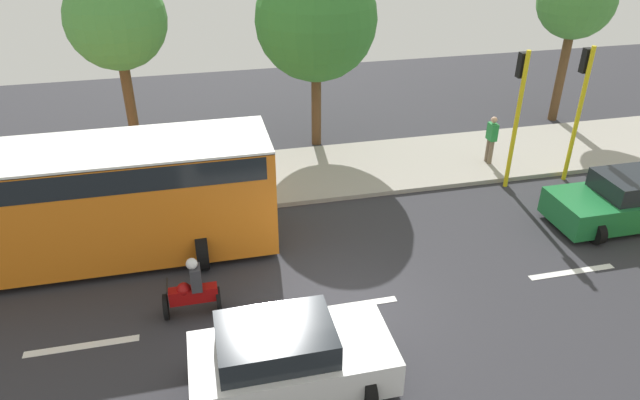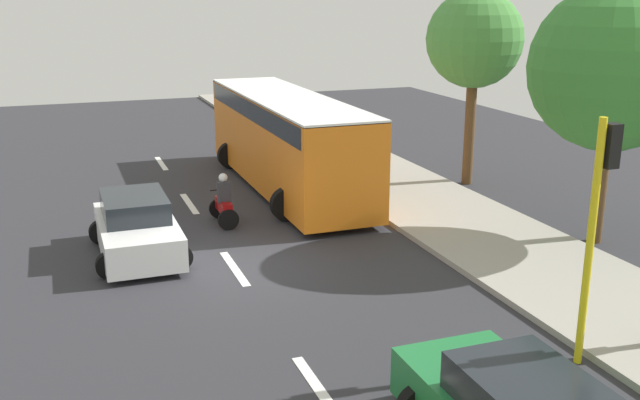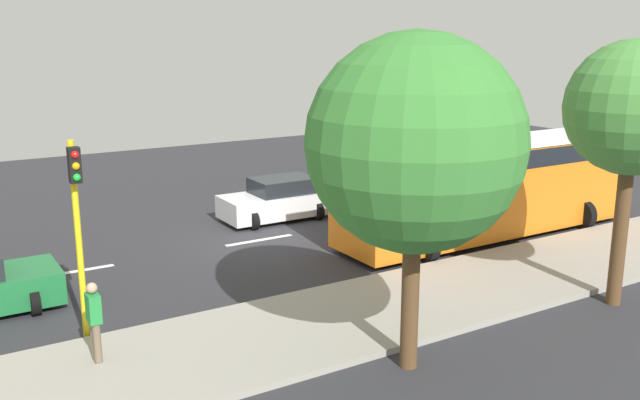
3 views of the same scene
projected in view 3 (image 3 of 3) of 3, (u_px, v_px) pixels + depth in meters
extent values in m
cube|color=#2D2D33|center=(259.00, 242.00, 23.06)|extent=(40.00, 60.00, 0.10)
cube|color=#9E998E|center=(387.00, 308.00, 17.23)|extent=(4.00, 60.00, 0.15)
cube|color=white|center=(72.00, 272.00, 20.00)|extent=(0.20, 2.40, 0.01)
cube|color=white|center=(259.00, 240.00, 23.05)|extent=(0.20, 2.40, 0.01)
cube|color=white|center=(403.00, 216.00, 26.09)|extent=(0.20, 2.40, 0.01)
cube|color=white|center=(517.00, 196.00, 29.14)|extent=(0.20, 2.40, 0.01)
cube|color=white|center=(276.00, 204.00, 25.51)|extent=(1.86, 3.97, 0.80)
cube|color=#1E2328|center=(283.00, 185.00, 25.51)|extent=(1.56, 2.22, 0.56)
cylinder|color=black|center=(253.00, 221.00, 24.22)|extent=(0.64, 0.22, 0.64)
cylinder|color=black|center=(234.00, 211.00, 25.58)|extent=(0.64, 0.22, 0.64)
cylinder|color=black|center=(318.00, 211.00, 25.55)|extent=(0.64, 0.22, 0.64)
cylinder|color=black|center=(296.00, 202.00, 26.91)|extent=(0.64, 0.22, 0.64)
cylinder|color=black|center=(23.00, 282.00, 18.28)|extent=(0.64, 0.22, 0.64)
cylinder|color=black|center=(35.00, 302.00, 16.93)|extent=(0.64, 0.22, 0.64)
cube|color=orange|center=(488.00, 188.00, 23.21)|extent=(2.50, 11.00, 2.90)
cube|color=black|center=(490.00, 155.00, 22.95)|extent=(2.52, 10.56, 0.60)
cube|color=white|center=(491.00, 144.00, 22.86)|extent=(2.50, 11.00, 0.08)
cylinder|color=black|center=(534.00, 202.00, 26.18)|extent=(1.00, 0.30, 1.00)
cylinder|color=black|center=(582.00, 214.00, 24.35)|extent=(1.00, 0.30, 1.00)
cylinder|color=black|center=(382.00, 229.00, 22.60)|extent=(1.00, 0.30, 1.00)
cylinder|color=black|center=(426.00, 246.00, 20.78)|extent=(1.00, 0.30, 1.00)
cylinder|color=black|center=(373.00, 218.00, 24.64)|extent=(0.60, 0.10, 0.60)
cylinder|color=black|center=(344.00, 223.00, 24.03)|extent=(0.60, 0.10, 0.60)
cube|color=#990C0C|center=(358.00, 214.00, 24.25)|extent=(0.28, 1.10, 0.36)
sphere|color=#990C0C|center=(362.00, 208.00, 24.31)|extent=(0.32, 0.32, 0.32)
cylinder|color=black|center=(371.00, 202.00, 24.45)|extent=(0.55, 0.04, 0.04)
cube|color=#333338|center=(355.00, 202.00, 24.09)|extent=(0.36, 0.24, 0.60)
sphere|color=silver|center=(357.00, 190.00, 24.02)|extent=(0.26, 0.26, 0.26)
cylinder|color=#72604C|center=(95.00, 340.00, 14.30)|extent=(0.16, 0.16, 0.85)
cylinder|color=#72604C|center=(97.00, 343.00, 14.14)|extent=(0.16, 0.16, 0.85)
cube|color=#268C3F|center=(93.00, 308.00, 14.05)|extent=(0.40, 0.24, 0.60)
sphere|color=tan|center=(92.00, 288.00, 13.95)|extent=(0.22, 0.22, 0.22)
cylinder|color=yellow|center=(79.00, 243.00, 15.18)|extent=(0.14, 0.14, 4.50)
cube|color=black|center=(75.00, 165.00, 14.58)|extent=(0.24, 0.24, 0.76)
sphere|color=red|center=(75.00, 155.00, 14.43)|extent=(0.16, 0.16, 0.16)
sphere|color=#F2A50C|center=(76.00, 166.00, 14.48)|extent=(0.16, 0.16, 0.16)
sphere|color=green|center=(77.00, 177.00, 14.54)|extent=(0.16, 0.16, 0.16)
cylinder|color=brown|center=(410.00, 294.00, 14.03)|extent=(0.36, 0.36, 3.16)
sphere|color=#387F33|center=(415.00, 143.00, 13.30)|extent=(4.26, 4.26, 4.26)
cylinder|color=brown|center=(620.00, 231.00, 17.27)|extent=(0.36, 0.36, 3.83)
sphere|color=#478C3D|center=(633.00, 107.00, 16.55)|extent=(3.24, 3.24, 3.24)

